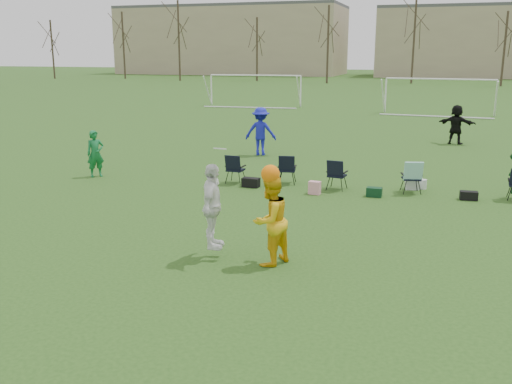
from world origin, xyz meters
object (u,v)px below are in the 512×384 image
at_px(fielder_green_near, 95,154).
at_px(fielder_black, 456,124).
at_px(fielder_blue, 261,131).
at_px(center_contest, 247,214).
at_px(goal_mid, 440,86).
at_px(goal_left, 255,81).

xyz_separation_m(fielder_green_near, fielder_black, (11.98, 11.52, 0.11)).
relative_size(fielder_green_near, fielder_blue, 0.81).
height_order(fielder_blue, center_contest, center_contest).
relative_size(fielder_blue, goal_mid, 0.27).
bearing_deg(center_contest, goal_left, 107.83).
distance_m(fielder_green_near, goal_mid, 27.26).
bearing_deg(fielder_black, goal_mid, -71.22).
distance_m(fielder_green_near, center_contest, 9.86).
bearing_deg(goal_left, fielder_green_near, -88.67).
bearing_deg(fielder_black, center_contest, 91.01).
height_order(fielder_green_near, center_contest, center_contest).
xyz_separation_m(center_contest, goal_mid, (3.35, 31.11, 0.89)).
bearing_deg(fielder_blue, goal_mid, -117.93).
bearing_deg(fielder_blue, fielder_green_near, 46.62).
bearing_deg(fielder_green_near, fielder_blue, 6.01).
bearing_deg(fielder_green_near, goal_mid, 17.43).
height_order(fielder_green_near, fielder_blue, fielder_blue).
bearing_deg(fielder_blue, fielder_black, -152.23).
bearing_deg(fielder_blue, goal_left, -79.39).
bearing_deg(fielder_green_near, center_contest, -87.68).
distance_m(fielder_green_near, goal_left, 27.10).
bearing_deg(goal_mid, goal_left, 175.87).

